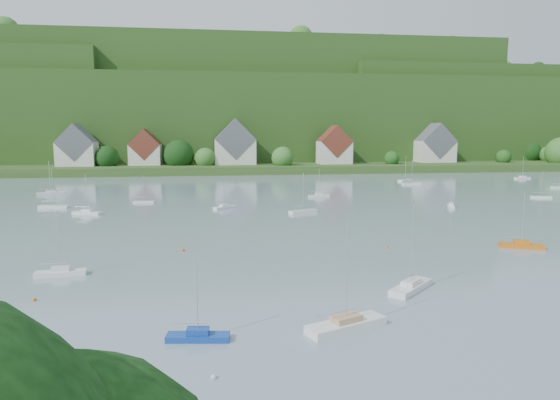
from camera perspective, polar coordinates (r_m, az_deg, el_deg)
name	(u,v)px	position (r m, az deg, el deg)	size (l,w,h in m)	color
far_shore_strip	(222,166)	(213.55, -6.61, 3.87)	(600.00, 60.00, 3.00)	#2E4B1C
forested_ridge	(219,119)	(281.67, -6.95, 9.18)	(620.00, 181.22, 69.89)	#1F4114
village_building_0	(77,149)	(206.25, -22.09, 5.43)	(14.00, 10.40, 16.00)	beige
village_building_1	(145,150)	(203.66, -15.07, 5.50)	(12.00, 9.36, 14.00)	beige
village_building_2	(235,146)	(201.31, -5.14, 6.15)	(16.00, 11.44, 18.00)	beige
village_building_3	(334,148)	(205.27, 6.18, 5.93)	(13.00, 10.40, 15.50)	beige
village_building_4	(435,147)	(224.19, 17.21, 5.83)	(15.00, 10.40, 16.50)	beige
near_sailboat_1	(198,335)	(41.23, -9.31, -14.94)	(5.08, 2.03, 6.67)	#143B9B
near_sailboat_2	(346,324)	(43.03, 7.52, -13.78)	(7.33, 4.59, 9.60)	white
near_sailboat_3	(411,286)	(53.99, 14.65, -9.45)	(6.09, 5.90, 8.95)	white
near_sailboat_5	(521,245)	(78.32, 25.75, -4.61)	(6.07, 3.71, 7.94)	orange
near_sailboat_6	(61,272)	(62.59, -23.66, -7.50)	(5.65, 2.12, 7.46)	white
mooring_buoy_0	(34,301)	(54.83, -26.14, -10.25)	(0.40, 0.40, 0.40)	#E86208
mooring_buoy_1	(214,379)	(35.59, -7.55, -19.48)	(0.39, 0.39, 0.39)	silver
mooring_buoy_2	(387,248)	(72.07, 12.05, -5.37)	(0.41, 0.41, 0.41)	#E86208
mooring_buoy_3	(183,251)	(70.05, -10.98, -5.72)	(0.49, 0.49, 0.49)	#E86208
far_sailboat_cluster	(226,193)	(130.56, -6.16, 0.84)	(195.75, 70.96, 8.71)	white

